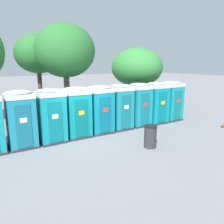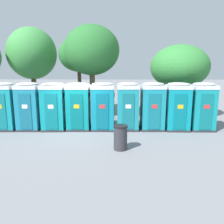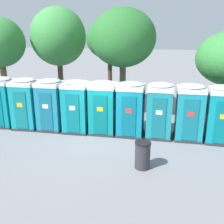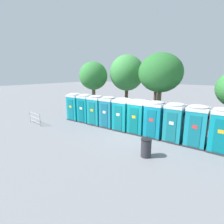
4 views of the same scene
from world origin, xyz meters
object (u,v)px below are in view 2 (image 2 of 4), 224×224
portapotty_3 (29,106)px  street_tree_2 (79,55)px  street_tree_1 (179,67)px  portapotty_7 (128,106)px  portapotty_2 (4,106)px  trash_can (120,137)px  portapotty_5 (78,106)px  portapotty_10 (202,106)px  street_tree_3 (32,54)px  portapotty_8 (152,106)px  portapotty_4 (54,106)px  street_tree_4 (92,51)px  portapotty_6 (103,106)px  portapotty_9 (177,106)px

portapotty_3 → street_tree_2: (1.93, 4.66, 2.94)m
street_tree_1 → portapotty_7: bearing=-137.5°
portapotty_2 → trash_can: size_ratio=2.53×
portapotty_3 → portapotty_5: size_ratio=1.00×
portapotty_10 → street_tree_1: bearing=97.7°
portapotty_5 → portapotty_7: (2.63, 0.07, 0.00)m
portapotty_2 → portapotty_7: (6.58, 0.21, 0.00)m
portapotty_5 → street_tree_3: bearing=129.6°
portapotty_3 → portapotty_10: (9.22, 0.16, -0.00)m
trash_can → street_tree_2: bearing=110.9°
portapotty_10 → portapotty_3: bearing=-179.0°
portapotty_8 → street_tree_2: street_tree_2 is taller
portapotty_4 → portapotty_8: same height
street_tree_4 → portapotty_2: bearing=-147.3°
portapotty_4 → portapotty_7: 3.95m
portapotty_7 → trash_can: 3.22m
street_tree_1 → trash_can: 7.97m
portapotty_7 → trash_can: size_ratio=2.53×
portapotty_4 → portapotty_6: bearing=2.3°
portapotty_10 → trash_can: 5.42m
portapotty_4 → portapotty_5: size_ratio=1.00×
portapotty_10 → portapotty_5: bearing=-179.3°
trash_can → portapotty_7: bearing=82.2°
portapotty_7 → portapotty_6: bearing=-178.0°
street_tree_4 → portapotty_5: bearing=-99.6°
portapotty_9 → street_tree_2: 8.05m
portapotty_2 → portapotty_10: bearing=1.2°
portapotty_2 → street_tree_2: 6.44m
portapotty_4 → portapotty_10: 7.90m
street_tree_4 → trash_can: bearing=-72.9°
portapotty_2 → street_tree_3: size_ratio=0.41×
portapotty_9 → street_tree_2: (-5.97, 4.54, 2.94)m
street_tree_2 → street_tree_4: (1.15, -1.89, 0.13)m
portapotty_4 → street_tree_3: (-3.01, 5.31, 3.06)m
street_tree_2 → street_tree_4: bearing=-58.6°
portapotty_5 → street_tree_3: (-4.33, 5.23, 3.06)m
portapotty_8 → trash_can: bearing=-119.2°
portapotty_3 → portapotty_10: same height
street_tree_4 → trash_can: size_ratio=5.91×
street_tree_2 → portapotty_4: bearing=-97.5°
portapotty_5 → trash_can: (2.21, -3.03, -0.78)m
portapotty_4 → portapotty_6: (2.63, 0.11, -0.00)m
trash_can → portapotty_2: bearing=154.9°
street_tree_3 → trash_can: 11.21m
street_tree_2 → street_tree_3: street_tree_3 is taller
portapotty_7 → street_tree_3: size_ratio=0.41×
street_tree_3 → trash_can: street_tree_3 is taller
portapotty_4 → street_tree_4: street_tree_4 is taller
street_tree_3 → portapotty_8: bearing=-31.8°
portapotty_4 → street_tree_4: 4.50m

